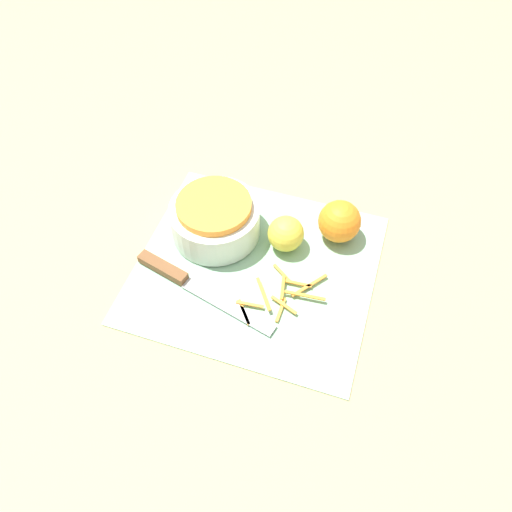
# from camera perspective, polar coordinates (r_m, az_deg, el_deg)

# --- Properties ---
(ground_plane) EXTENTS (4.00, 4.00, 0.00)m
(ground_plane) POSITION_cam_1_polar(r_m,az_deg,el_deg) (0.85, 0.00, -1.44)
(ground_plane) COLOR tan
(cutting_board) EXTENTS (0.39, 0.36, 0.01)m
(cutting_board) POSITION_cam_1_polar(r_m,az_deg,el_deg) (0.85, 0.00, -1.33)
(cutting_board) COLOR #84B793
(cutting_board) RESTS_ON ground_plane
(bowl_speckled) EXTENTS (0.16, 0.16, 0.08)m
(bowl_speckled) POSITION_cam_1_polar(r_m,az_deg,el_deg) (0.87, -4.71, 4.36)
(bowl_speckled) COLOR silver
(bowl_speckled) RESTS_ON cutting_board
(knife) EXTENTS (0.26, 0.09, 0.02)m
(knife) POSITION_cam_1_polar(r_m,az_deg,el_deg) (0.83, -8.68, -2.47)
(knife) COLOR brown
(knife) RESTS_ON cutting_board
(orange_left) EXTENTS (0.07, 0.07, 0.07)m
(orange_left) POSITION_cam_1_polar(r_m,az_deg,el_deg) (0.87, 9.52, 3.92)
(orange_left) COLOR orange
(orange_left) RESTS_ON cutting_board
(lemon) EXTENTS (0.06, 0.06, 0.06)m
(lemon) POSITION_cam_1_polar(r_m,az_deg,el_deg) (0.85, 3.42, 2.57)
(lemon) COLOR gold
(lemon) RESTS_ON cutting_board
(peel_pile) EXTENTS (0.14, 0.13, 0.01)m
(peel_pile) POSITION_cam_1_polar(r_m,az_deg,el_deg) (0.81, 2.96, -4.42)
(peel_pile) COLOR orange
(peel_pile) RESTS_ON cutting_board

